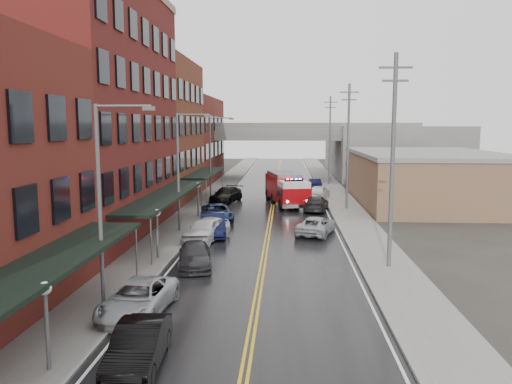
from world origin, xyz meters
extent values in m
cube|color=black|center=(0.00, 30.00, 0.01)|extent=(11.00, 160.00, 0.02)
cube|color=slate|center=(-7.30, 30.00, 0.07)|extent=(3.00, 160.00, 0.15)
cube|color=slate|center=(7.30, 30.00, 0.07)|extent=(3.00, 160.00, 0.15)
cube|color=gray|center=(-5.65, 30.00, 0.07)|extent=(0.30, 160.00, 0.15)
cube|color=gray|center=(5.65, 30.00, 0.07)|extent=(0.30, 160.00, 0.15)
cube|color=#5C1818|center=(-13.30, 23.00, 9.00)|extent=(9.00, 20.00, 18.00)
cube|color=brown|center=(-13.30, 40.50, 7.50)|extent=(9.00, 15.00, 15.00)
cube|color=maroon|center=(-13.30, 58.00, 6.00)|extent=(9.00, 20.00, 12.00)
cube|color=#89674A|center=(16.00, 40.00, 2.50)|extent=(14.00, 22.00, 5.00)
cube|color=slate|center=(18.00, 70.00, 4.00)|extent=(18.00, 30.00, 8.00)
cube|color=black|center=(-7.50, 4.00, 3.00)|extent=(2.60, 16.00, 0.18)
cylinder|color=slate|center=(-6.35, 11.60, 1.50)|extent=(0.10, 0.10, 3.00)
cube|color=black|center=(-7.50, 23.00, 3.00)|extent=(2.60, 18.00, 0.18)
cylinder|color=slate|center=(-6.35, 14.40, 1.50)|extent=(0.10, 0.10, 3.00)
cylinder|color=slate|center=(-6.35, 31.60, 1.50)|extent=(0.10, 0.10, 3.00)
cube|color=black|center=(-7.50, 40.50, 3.00)|extent=(2.60, 13.00, 0.18)
cylinder|color=slate|center=(-6.35, 34.40, 1.50)|extent=(0.10, 0.10, 3.00)
cylinder|color=slate|center=(-6.35, 46.60, 1.50)|extent=(0.10, 0.10, 3.00)
cylinder|color=#59595B|center=(-6.40, 2.00, 1.40)|extent=(0.14, 0.14, 2.80)
sphere|color=silver|center=(-6.40, 2.00, 2.90)|extent=(0.44, 0.44, 0.44)
cylinder|color=#59595B|center=(-6.40, 16.00, 1.40)|extent=(0.14, 0.14, 2.80)
sphere|color=silver|center=(-6.40, 16.00, 2.90)|extent=(0.44, 0.44, 0.44)
cylinder|color=#59595B|center=(-6.40, 30.00, 1.40)|extent=(0.14, 0.14, 2.80)
sphere|color=silver|center=(-6.40, 30.00, 2.90)|extent=(0.44, 0.44, 0.44)
cylinder|color=#59595B|center=(-6.80, 8.00, 4.50)|extent=(0.18, 0.18, 9.00)
cylinder|color=#59595B|center=(-5.60, 8.00, 8.90)|extent=(2.40, 0.12, 0.12)
cube|color=#59595B|center=(-4.50, 8.00, 8.80)|extent=(0.50, 0.22, 0.18)
cylinder|color=#59595B|center=(-6.80, 24.00, 4.50)|extent=(0.18, 0.18, 9.00)
cylinder|color=#59595B|center=(-5.60, 24.00, 8.90)|extent=(2.40, 0.12, 0.12)
cube|color=#59595B|center=(-4.50, 24.00, 8.80)|extent=(0.50, 0.22, 0.18)
cylinder|color=#59595B|center=(-6.80, 40.00, 4.50)|extent=(0.18, 0.18, 9.00)
cylinder|color=#59595B|center=(-5.60, 40.00, 8.90)|extent=(2.40, 0.12, 0.12)
cube|color=#59595B|center=(-4.50, 40.00, 8.80)|extent=(0.50, 0.22, 0.18)
cylinder|color=#59595B|center=(7.20, 15.00, 6.00)|extent=(0.24, 0.24, 12.00)
cube|color=#59595B|center=(7.20, 15.00, 11.20)|extent=(1.80, 0.12, 0.12)
cube|color=#59595B|center=(7.20, 15.00, 10.50)|extent=(1.40, 0.12, 0.12)
cylinder|color=#59595B|center=(7.20, 35.00, 6.00)|extent=(0.24, 0.24, 12.00)
cube|color=#59595B|center=(7.20, 35.00, 11.20)|extent=(1.80, 0.12, 0.12)
cube|color=#59595B|center=(7.20, 35.00, 10.50)|extent=(1.40, 0.12, 0.12)
cylinder|color=#59595B|center=(7.20, 55.00, 6.00)|extent=(0.24, 0.24, 12.00)
cube|color=#59595B|center=(7.20, 55.00, 11.20)|extent=(1.80, 0.12, 0.12)
cube|color=#59595B|center=(7.20, 55.00, 10.50)|extent=(1.40, 0.12, 0.12)
cube|color=slate|center=(0.00, 62.00, 6.75)|extent=(40.00, 10.00, 1.50)
cube|color=slate|center=(-11.00, 62.00, 3.00)|extent=(1.60, 8.00, 6.00)
cube|color=slate|center=(11.00, 62.00, 3.00)|extent=(1.60, 8.00, 6.00)
cube|color=#94060B|center=(1.10, 38.90, 1.73)|extent=(4.11, 6.62, 2.35)
cube|color=#94060B|center=(2.08, 34.65, 1.40)|extent=(3.38, 3.46, 1.68)
cube|color=silver|center=(2.08, 34.65, 2.51)|extent=(3.19, 3.21, 0.56)
cube|color=black|center=(2.03, 34.87, 1.73)|extent=(3.14, 2.38, 0.89)
cube|color=slate|center=(1.10, 38.90, 3.07)|extent=(3.73, 6.12, 0.34)
cube|color=black|center=(2.08, 34.65, 2.88)|extent=(1.81, 0.71, 0.16)
sphere|color=#FF0C0C|center=(1.48, 34.52, 2.97)|extent=(0.22, 0.22, 0.22)
sphere|color=#1933FF|center=(2.68, 34.79, 2.97)|extent=(0.22, 0.22, 0.22)
cylinder|color=black|center=(0.91, 34.27, 0.56)|extent=(1.18, 0.63, 1.12)
cylinder|color=black|center=(3.31, 34.82, 0.56)|extent=(1.18, 0.63, 1.12)
cylinder|color=black|center=(0.03, 38.08, 0.56)|extent=(1.18, 0.63, 1.12)
cylinder|color=black|center=(2.43, 38.63, 0.56)|extent=(1.18, 0.63, 1.12)
cylinder|color=black|center=(-0.60, 40.80, 0.56)|extent=(1.18, 0.63, 1.12)
cylinder|color=black|center=(1.80, 41.36, 0.56)|extent=(1.18, 0.63, 1.12)
imported|color=black|center=(-3.60, 2.66, 0.73)|extent=(1.80, 4.51, 1.46)
imported|color=#A3A6AB|center=(-5.00, 7.31, 0.71)|extent=(2.77, 5.28, 1.42)
imported|color=#29292C|center=(-3.90, 14.70, 0.67)|extent=(2.68, 4.91, 1.35)
imported|color=silver|center=(-4.26, 21.20, 0.84)|extent=(3.32, 5.27, 1.67)
imported|color=black|center=(-4.06, 22.80, 0.83)|extent=(2.63, 5.28, 1.66)
imported|color=#122345|center=(-4.54, 28.80, 0.70)|extent=(3.59, 5.50, 1.41)
imported|color=black|center=(-5.00, 39.20, 0.79)|extent=(3.53, 5.83, 1.58)
imported|color=#A0A4A7|center=(3.60, 23.80, 0.68)|extent=(3.56, 5.33, 1.36)
imported|color=#232325|center=(4.22, 34.20, 0.73)|extent=(2.90, 5.30, 1.45)
imported|color=white|center=(5.00, 42.01, 0.78)|extent=(2.95, 4.90, 1.56)
imported|color=black|center=(5.00, 51.26, 0.67)|extent=(1.74, 4.19, 1.35)
camera|label=1|loc=(1.29, -12.99, 8.07)|focal=35.00mm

